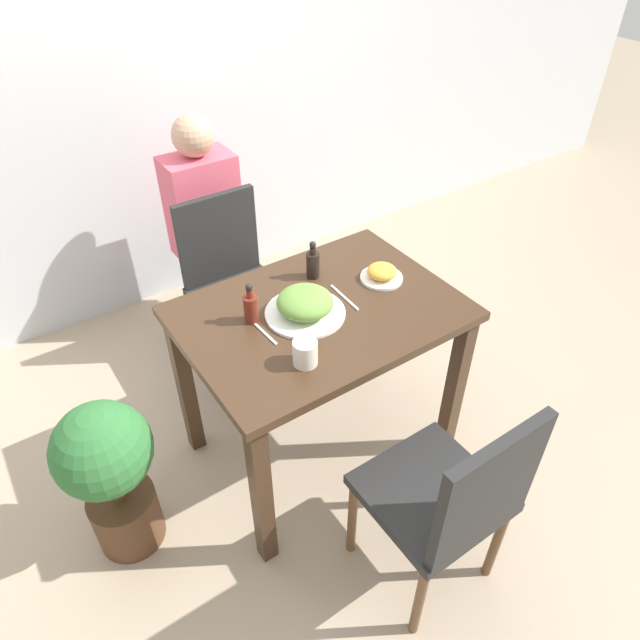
{
  "coord_description": "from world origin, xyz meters",
  "views": [
    {
      "loc": [
        -0.93,
        -1.37,
        2.06
      ],
      "look_at": [
        0.0,
        0.0,
        0.72
      ],
      "focal_mm": 32.0,
      "sensor_mm": 36.0,
      "label": 1
    }
  ],
  "objects_px": {
    "drink_cup": "(305,353)",
    "person_figure": "(206,228)",
    "condiment_bottle": "(251,307)",
    "side_plate": "(382,273)",
    "sauce_bottle": "(313,264)",
    "food_plate": "(305,304)",
    "potted_plant_left": "(110,471)",
    "chair_far": "(232,278)",
    "chair_near": "(451,498)"
  },
  "relations": [
    {
      "from": "side_plate",
      "to": "condiment_bottle",
      "type": "bearing_deg",
      "value": 173.93
    },
    {
      "from": "drink_cup",
      "to": "potted_plant_left",
      "type": "distance_m",
      "value": 0.81
    },
    {
      "from": "chair_near",
      "to": "potted_plant_left",
      "type": "relative_size",
      "value": 1.28
    },
    {
      "from": "drink_cup",
      "to": "person_figure",
      "type": "distance_m",
      "value": 1.35
    },
    {
      "from": "person_figure",
      "to": "chair_near",
      "type": "bearing_deg",
      "value": -91.29
    },
    {
      "from": "chair_far",
      "to": "person_figure",
      "type": "height_order",
      "value": "person_figure"
    },
    {
      "from": "food_plate",
      "to": "potted_plant_left",
      "type": "relative_size",
      "value": 0.43
    },
    {
      "from": "chair_near",
      "to": "side_plate",
      "type": "bearing_deg",
      "value": -112.37
    },
    {
      "from": "chair_near",
      "to": "sauce_bottle",
      "type": "bearing_deg",
      "value": -96.23
    },
    {
      "from": "condiment_bottle",
      "to": "drink_cup",
      "type": "bearing_deg",
      "value": -82.69
    },
    {
      "from": "chair_near",
      "to": "sauce_bottle",
      "type": "xyz_separation_m",
      "value": [
        0.1,
        0.93,
        0.34
      ]
    },
    {
      "from": "potted_plant_left",
      "to": "sauce_bottle",
      "type": "bearing_deg",
      "value": 8.85
    },
    {
      "from": "side_plate",
      "to": "person_figure",
      "type": "relative_size",
      "value": 0.14
    },
    {
      "from": "drink_cup",
      "to": "chair_near",
      "type": "bearing_deg",
      "value": -69.64
    },
    {
      "from": "potted_plant_left",
      "to": "person_figure",
      "type": "relative_size",
      "value": 0.59
    },
    {
      "from": "chair_far",
      "to": "potted_plant_left",
      "type": "xyz_separation_m",
      "value": [
        -0.84,
        -0.69,
        -0.09
      ]
    },
    {
      "from": "potted_plant_left",
      "to": "chair_far",
      "type": "bearing_deg",
      "value": 39.17
    },
    {
      "from": "side_plate",
      "to": "person_figure",
      "type": "distance_m",
      "value": 1.13
    },
    {
      "from": "condiment_bottle",
      "to": "potted_plant_left",
      "type": "height_order",
      "value": "condiment_bottle"
    },
    {
      "from": "food_plate",
      "to": "condiment_bottle",
      "type": "distance_m",
      "value": 0.19
    },
    {
      "from": "chair_far",
      "to": "drink_cup",
      "type": "height_order",
      "value": "chair_far"
    },
    {
      "from": "side_plate",
      "to": "sauce_bottle",
      "type": "xyz_separation_m",
      "value": [
        -0.21,
        0.17,
        0.03
      ]
    },
    {
      "from": "side_plate",
      "to": "potted_plant_left",
      "type": "distance_m",
      "value": 1.23
    },
    {
      "from": "side_plate",
      "to": "drink_cup",
      "type": "distance_m",
      "value": 0.56
    },
    {
      "from": "food_plate",
      "to": "condiment_bottle",
      "type": "height_order",
      "value": "condiment_bottle"
    },
    {
      "from": "person_figure",
      "to": "drink_cup",
      "type": "bearing_deg",
      "value": -100.29
    },
    {
      "from": "sauce_bottle",
      "to": "condiment_bottle",
      "type": "xyz_separation_m",
      "value": [
        -0.34,
        -0.11,
        0.0
      ]
    },
    {
      "from": "potted_plant_left",
      "to": "person_figure",
      "type": "xyz_separation_m",
      "value": [
        0.89,
        1.06,
        0.17
      ]
    },
    {
      "from": "chair_near",
      "to": "drink_cup",
      "type": "bearing_deg",
      "value": -69.64
    },
    {
      "from": "sauce_bottle",
      "to": "person_figure",
      "type": "distance_m",
      "value": 0.95
    },
    {
      "from": "chair_far",
      "to": "potted_plant_left",
      "type": "relative_size",
      "value": 1.28
    },
    {
      "from": "chair_near",
      "to": "food_plate",
      "type": "height_order",
      "value": "chair_near"
    },
    {
      "from": "condiment_bottle",
      "to": "chair_near",
      "type": "bearing_deg",
      "value": -74.11
    },
    {
      "from": "side_plate",
      "to": "condiment_bottle",
      "type": "xyz_separation_m",
      "value": [
        -0.55,
        0.06,
        0.03
      ]
    },
    {
      "from": "chair_near",
      "to": "chair_far",
      "type": "bearing_deg",
      "value": -89.71
    },
    {
      "from": "chair_far",
      "to": "sauce_bottle",
      "type": "height_order",
      "value": "sauce_bottle"
    },
    {
      "from": "side_plate",
      "to": "person_figure",
      "type": "height_order",
      "value": "person_figure"
    },
    {
      "from": "food_plate",
      "to": "side_plate",
      "type": "height_order",
      "value": "food_plate"
    },
    {
      "from": "potted_plant_left",
      "to": "person_figure",
      "type": "height_order",
      "value": "person_figure"
    },
    {
      "from": "chair_far",
      "to": "side_plate",
      "type": "relative_size",
      "value": 5.27
    },
    {
      "from": "chair_near",
      "to": "food_plate",
      "type": "distance_m",
      "value": 0.81
    },
    {
      "from": "potted_plant_left",
      "to": "chair_near",
      "type": "bearing_deg",
      "value": -42.64
    },
    {
      "from": "drink_cup",
      "to": "person_figure",
      "type": "bearing_deg",
      "value": 79.71
    },
    {
      "from": "chair_far",
      "to": "condiment_bottle",
      "type": "bearing_deg",
      "value": -109.28
    },
    {
      "from": "drink_cup",
      "to": "condiment_bottle",
      "type": "xyz_separation_m",
      "value": [
        -0.04,
        0.29,
        0.02
      ]
    },
    {
      "from": "condiment_bottle",
      "to": "side_plate",
      "type": "bearing_deg",
      "value": -6.07
    },
    {
      "from": "chair_near",
      "to": "potted_plant_left",
      "type": "distance_m",
      "value": 1.16
    },
    {
      "from": "chair_far",
      "to": "side_plate",
      "type": "height_order",
      "value": "chair_far"
    },
    {
      "from": "chair_near",
      "to": "condiment_bottle",
      "type": "distance_m",
      "value": 0.92
    },
    {
      "from": "sauce_bottle",
      "to": "person_figure",
      "type": "bearing_deg",
      "value": 93.78
    }
  ]
}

